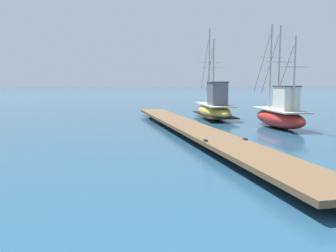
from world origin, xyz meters
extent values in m
cube|color=brown|center=(5.48, 15.42, 0.37)|extent=(3.31, 22.89, 0.16)
cylinder|color=#4C3D2D|center=(5.03, 8.59, 0.15)|extent=(0.36, 0.36, 0.29)
cylinder|color=#4C3D2D|center=(5.33, 13.15, 0.15)|extent=(0.36, 0.36, 0.29)
cylinder|color=#4C3D2D|center=(5.63, 17.70, 0.15)|extent=(0.36, 0.36, 0.29)
cylinder|color=#4C3D2D|center=(5.94, 22.25, 0.15)|extent=(0.36, 0.36, 0.29)
cylinder|color=#4C3D2D|center=(6.24, 26.81, 0.15)|extent=(0.36, 0.36, 0.29)
cube|color=#333338|center=(4.38, 10.92, 0.49)|extent=(0.13, 0.21, 0.08)
cube|color=#333338|center=(5.98, 10.82, 0.49)|extent=(0.13, 0.21, 0.08)
ellipsoid|color=gold|center=(9.87, 22.57, 0.53)|extent=(3.03, 6.54, 1.06)
cube|color=#B2AD9E|center=(9.87, 22.57, 1.02)|extent=(2.69, 5.88, 0.08)
cube|color=black|center=(9.87, 22.57, 0.29)|extent=(3.02, 6.42, 0.08)
cube|color=#565B66|center=(9.70, 21.64, 1.84)|extent=(1.37, 1.94, 1.57)
cube|color=#3D3D42|center=(9.70, 21.64, 2.66)|extent=(1.48, 2.09, 0.06)
cylinder|color=#B2ADA3|center=(9.93, 22.88, 3.40)|extent=(0.11, 0.11, 4.69)
cylinder|color=#B2ADA3|center=(9.93, 22.88, 3.75)|extent=(1.73, 0.37, 0.06)
cylinder|color=#333338|center=(10.15, 24.13, 3.64)|extent=(0.46, 2.41, 3.47)
cylinder|color=#B2ADA3|center=(10.18, 24.28, 3.86)|extent=(0.11, 0.11, 5.61)
cylinder|color=#B2ADA3|center=(10.18, 24.28, 4.17)|extent=(1.73, 0.37, 0.06)
cylinder|color=#333338|center=(10.45, 25.77, 4.14)|extent=(0.54, 2.87, 4.15)
ellipsoid|color=#AD2823|center=(11.48, 16.79, 0.54)|extent=(2.58, 5.64, 1.07)
cube|color=#B2AD9E|center=(11.48, 16.79, 1.03)|extent=(2.29, 5.07, 0.08)
cube|color=silver|center=(11.35, 15.99, 1.74)|extent=(1.16, 1.67, 1.32)
cube|color=#3D3D42|center=(11.35, 15.99, 2.43)|extent=(1.25, 1.80, 0.06)
cylinder|color=#B2ADA3|center=(11.52, 17.06, 3.50)|extent=(0.11, 0.11, 4.85)
cylinder|color=#B2ADA3|center=(11.52, 17.06, 3.84)|extent=(1.53, 0.31, 0.06)
cylinder|color=#333338|center=(11.74, 18.35, 3.74)|extent=(0.44, 2.49, 3.59)
cylinder|color=#B2ADA3|center=(11.72, 18.27, 3.61)|extent=(0.11, 0.11, 5.08)
cylinder|color=#B2ADA3|center=(11.72, 18.27, 4.19)|extent=(1.53, 0.31, 0.06)
cylinder|color=#333338|center=(11.95, 19.62, 3.86)|extent=(0.46, 2.61, 3.76)
cylinder|color=#B2ADA3|center=(11.21, 15.18, 3.07)|extent=(0.11, 0.11, 4.00)
cylinder|color=#B2ADA3|center=(11.21, 15.18, 3.47)|extent=(1.53, 0.31, 0.06)
cylinder|color=#333338|center=(11.39, 16.25, 3.27)|extent=(0.36, 2.06, 2.97)
camera|label=1|loc=(-0.69, -1.23, 2.66)|focal=37.96mm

